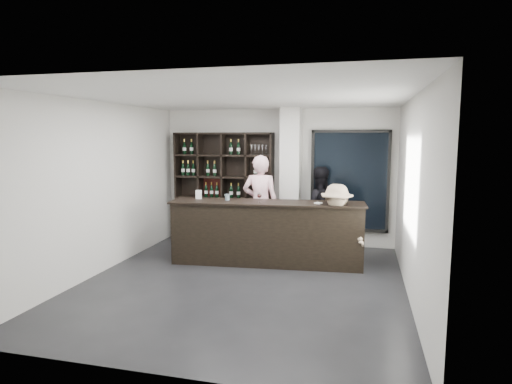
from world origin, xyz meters
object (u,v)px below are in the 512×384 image
(wine_shelf, at_px, (224,187))
(tasting_counter, at_px, (267,233))
(taster_pink, at_px, (260,204))
(taster_black, at_px, (319,208))
(customer, at_px, (336,227))

(wine_shelf, relative_size, tasting_counter, 0.69)
(tasting_counter, relative_size, taster_pink, 1.78)
(wine_shelf, distance_m, taster_pink, 1.25)
(taster_black, bearing_deg, wine_shelf, -20.94)
(taster_pink, xyz_separation_m, customer, (1.54, -0.80, -0.22))
(taster_pink, height_order, taster_black, taster_pink)
(wine_shelf, height_order, taster_black, wine_shelf)
(wine_shelf, height_order, taster_pink, wine_shelf)
(taster_pink, distance_m, taster_black, 1.24)
(taster_black, bearing_deg, customer, 91.57)
(taster_pink, height_order, customer, taster_pink)
(customer, bearing_deg, wine_shelf, 160.91)
(wine_shelf, height_order, tasting_counter, wine_shelf)
(taster_pink, relative_size, customer, 1.30)
(wine_shelf, distance_m, customer, 2.99)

